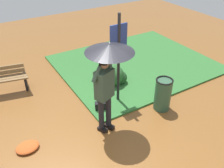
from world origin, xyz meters
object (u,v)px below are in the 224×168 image
(person_with_umbrella, at_px, (107,67))
(info_sign_post, at_px, (118,50))
(trash_bin, at_px, (163,94))
(handbag, at_px, (101,106))

(person_with_umbrella, xyz_separation_m, info_sign_post, (0.72, 0.73, -0.11))
(info_sign_post, bearing_deg, person_with_umbrella, -134.68)
(trash_bin, bearing_deg, person_with_umbrella, 176.25)
(person_with_umbrella, bearing_deg, handbag, 75.27)
(handbag, height_order, trash_bin, trash_bin)
(info_sign_post, distance_m, handbag, 1.44)
(info_sign_post, height_order, handbag, info_sign_post)
(handbag, bearing_deg, info_sign_post, 13.22)
(person_with_umbrella, height_order, info_sign_post, info_sign_post)
(trash_bin, bearing_deg, info_sign_post, 132.69)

